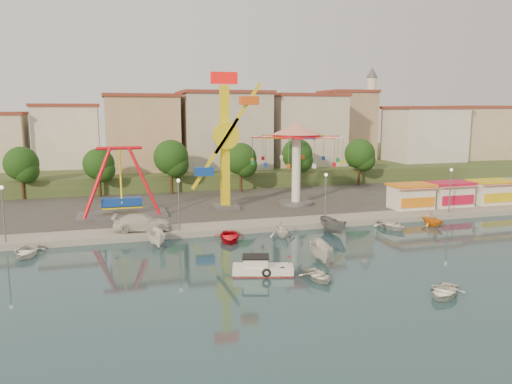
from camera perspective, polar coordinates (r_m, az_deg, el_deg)
name	(u,v)px	position (r m, az deg, el deg)	size (l,w,h in m)	color
ground	(300,268)	(41.06, 5.07, -8.60)	(200.00, 200.00, 0.00)	#152D3B
quay_deck	(186,173)	(100.14, -7.96, 2.17)	(200.00, 100.00, 0.60)	#9E998E
asphalt_pad	(221,198)	(68.93, -4.03, -0.73)	(90.00, 28.00, 0.01)	#4C4944
hill_terrace	(183,164)	(104.92, -8.37, 3.15)	(200.00, 60.00, 3.00)	#384C26
pirate_ship_ride	(121,183)	(58.93, -15.18, 0.98)	(10.00, 5.00, 8.00)	#59595E
kamikaze_tower	(228,145)	(60.59, -3.27, 5.44)	(5.94, 3.10, 16.50)	#59595E
wave_swinger	(297,146)	(63.60, 4.65, 5.31)	(11.60, 11.60, 10.40)	#59595E
booth_left	(411,196)	(64.45, 17.27, -0.43)	(5.40, 3.78, 3.08)	white
booth_mid	(450,194)	(67.78, 21.33, -0.19)	(5.40, 3.78, 3.08)	white
booth_right	(491,192)	(71.70, 25.24, 0.05)	(5.40, 3.78, 3.08)	white
lamp_post_0	(4,216)	(51.15, -26.87, -2.41)	(0.14, 0.14, 5.00)	#59595E
lamp_post_1	(179,206)	(50.64, -8.80, -1.61)	(0.14, 0.14, 5.00)	#59595E
lamp_post_2	(326,198)	(55.00, 7.95, -0.72)	(0.14, 0.14, 5.00)	#59595E
lamp_post_3	(450,192)	(63.23, 21.30, 0.03)	(0.14, 0.14, 5.00)	#59595E
tree_0	(21,164)	(74.56, -25.25, 2.94)	(4.60, 4.60, 7.19)	#382314
tree_1	(99,164)	(72.97, -17.54, 3.06)	(4.35, 4.35, 6.80)	#382314
tree_2	(171,157)	(72.93, -9.69, 3.93)	(5.02, 5.02, 7.85)	#382314
tree_3	(241,159)	(73.39, -1.75, 3.80)	(4.68, 4.68, 7.32)	#382314
tree_4	(297,154)	(79.26, 4.73, 4.32)	(4.86, 4.86, 7.60)	#382314
tree_5	(360,154)	(81.77, 11.76, 4.29)	(4.83, 4.83, 7.54)	#382314
building_1	(66,143)	(88.15, -20.91, 5.27)	(12.33, 9.01, 8.63)	silver
building_2	(147,134)	(88.60, -12.39, 6.52)	(11.95, 9.28, 11.23)	tan
building_3	(229,139)	(87.59, -3.13, 6.03)	(12.59, 10.50, 9.20)	beige
building_4	(294,137)	(94.78, 4.39, 6.28)	(10.75, 9.23, 9.24)	beige
building_5	(363,131)	(98.55, 12.09, 6.79)	(12.77, 10.96, 11.21)	tan
building_6	(421,128)	(103.35, 18.32, 6.95)	(8.23, 8.98, 12.36)	silver
building_7	(455,135)	(114.42, 21.80, 6.04)	(11.59, 10.93, 8.76)	beige
minaret	(371,111)	(103.44, 12.98, 9.06)	(2.80, 2.80, 18.00)	silver
cabin_motorboat	(261,269)	(39.12, 0.62, -8.80)	(4.98, 2.99, 1.64)	white
rowboat_a	(319,276)	(38.25, 7.16, -9.47)	(2.32, 3.25, 0.67)	silver
rowboat_b	(444,291)	(37.13, 20.68, -10.57)	(2.48, 3.48, 0.72)	silver
skiff	(321,252)	(42.70, 7.49, -6.76)	(1.63, 4.34, 1.68)	silver
van	(143,222)	(51.63, -12.82, -3.41)	(2.36, 5.80, 1.68)	silver
moored_boat_0	(26,252)	(48.30, -24.81, -6.20)	(2.76, 3.87, 0.80)	silver
moored_boat_2	(156,238)	(47.77, -11.31, -5.16)	(1.58, 4.20, 1.62)	silver
moored_boat_3	(229,237)	(48.92, -3.07, -5.11)	(2.94, 4.12, 0.85)	red
moored_boat_4	(282,229)	(50.30, 2.96, -4.25)	(2.68, 3.11, 1.64)	silver
moored_boat_5	(333,225)	(52.40, 8.81, -3.80)	(1.59, 4.22, 1.63)	slate
moored_boat_6	(392,225)	(55.73, 15.27, -3.66)	(2.83, 3.97, 0.82)	white
moored_boat_7	(432,219)	(58.42, 19.50, -2.94)	(2.44, 2.82, 1.49)	orange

